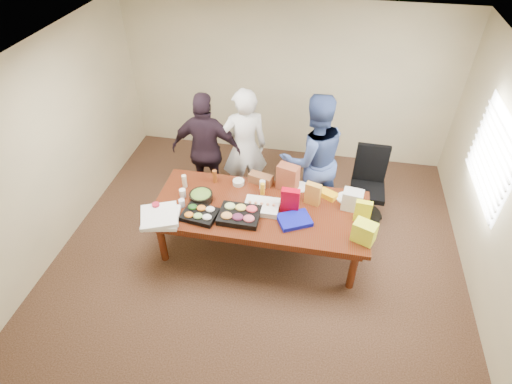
% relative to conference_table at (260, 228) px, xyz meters
% --- Properties ---
extents(floor, '(5.50, 5.00, 0.02)m').
position_rel_conference_table_xyz_m(floor, '(0.00, 0.00, -0.39)').
color(floor, '#47301E').
rests_on(floor, ground).
extents(ceiling, '(5.50, 5.00, 0.02)m').
position_rel_conference_table_xyz_m(ceiling, '(0.00, 0.00, 2.33)').
color(ceiling, white).
rests_on(ceiling, wall_back).
extents(wall_back, '(5.50, 0.04, 2.70)m').
position_rel_conference_table_xyz_m(wall_back, '(0.00, 2.50, 0.98)').
color(wall_back, beige).
rests_on(wall_back, floor).
extents(wall_front, '(5.50, 0.04, 2.70)m').
position_rel_conference_table_xyz_m(wall_front, '(0.00, -2.50, 0.98)').
color(wall_front, beige).
rests_on(wall_front, floor).
extents(wall_left, '(0.04, 5.00, 2.70)m').
position_rel_conference_table_xyz_m(wall_left, '(-2.75, 0.00, 0.98)').
color(wall_left, beige).
rests_on(wall_left, floor).
extents(wall_right, '(0.04, 5.00, 2.70)m').
position_rel_conference_table_xyz_m(wall_right, '(2.75, 0.00, 0.98)').
color(wall_right, beige).
rests_on(wall_right, floor).
extents(window_panel, '(0.03, 1.40, 1.10)m').
position_rel_conference_table_xyz_m(window_panel, '(2.72, 0.60, 1.12)').
color(window_panel, white).
rests_on(window_panel, wall_right).
extents(window_blinds, '(0.04, 1.36, 1.00)m').
position_rel_conference_table_xyz_m(window_blinds, '(2.68, 0.60, 1.12)').
color(window_blinds, beige).
rests_on(window_blinds, wall_right).
extents(conference_table, '(2.80, 1.20, 0.75)m').
position_rel_conference_table_xyz_m(conference_table, '(0.00, 0.00, 0.00)').
color(conference_table, '#4C1C0F').
rests_on(conference_table, floor).
extents(office_chair, '(0.58, 0.58, 1.11)m').
position_rel_conference_table_xyz_m(office_chair, '(1.42, 0.92, 0.18)').
color(office_chair, black).
rests_on(office_chair, floor).
extents(person_center, '(0.82, 0.69, 1.90)m').
position_rel_conference_table_xyz_m(person_center, '(-0.43, 1.03, 0.58)').
color(person_center, silver).
rests_on(person_center, floor).
extents(person_right, '(1.17, 1.05, 1.96)m').
position_rel_conference_table_xyz_m(person_right, '(0.58, 0.90, 0.61)').
color(person_right, '#334680').
rests_on(person_right, floor).
extents(person_left, '(1.08, 0.47, 1.82)m').
position_rel_conference_table_xyz_m(person_left, '(-0.98, 0.93, 0.54)').
color(person_left, black).
rests_on(person_left, floor).
extents(veggie_tray, '(0.47, 0.39, 0.06)m').
position_rel_conference_table_xyz_m(veggie_tray, '(-0.73, -0.31, 0.41)').
color(veggie_tray, black).
rests_on(veggie_tray, conference_table).
extents(fruit_tray, '(0.52, 0.41, 0.08)m').
position_rel_conference_table_xyz_m(fruit_tray, '(-0.23, -0.23, 0.41)').
color(fruit_tray, black).
rests_on(fruit_tray, conference_table).
extents(sheet_cake, '(0.45, 0.34, 0.08)m').
position_rel_conference_table_xyz_m(sheet_cake, '(0.02, -0.02, 0.41)').
color(sheet_cake, white).
rests_on(sheet_cake, conference_table).
extents(salad_bowl, '(0.35, 0.35, 0.10)m').
position_rel_conference_table_xyz_m(salad_bowl, '(-0.81, 0.01, 0.43)').
color(salad_bowl, black).
rests_on(salad_bowl, conference_table).
extents(chip_bag_blue, '(0.49, 0.44, 0.06)m').
position_rel_conference_table_xyz_m(chip_bag_blue, '(0.46, -0.18, 0.40)').
color(chip_bag_blue, '#0C12AA').
rests_on(chip_bag_blue, conference_table).
extents(chip_bag_red, '(0.24, 0.10, 0.34)m').
position_rel_conference_table_xyz_m(chip_bag_red, '(0.38, 0.01, 0.55)').
color(chip_bag_red, '#AB0216').
rests_on(chip_bag_red, conference_table).
extents(chip_bag_yellow, '(0.21, 0.10, 0.30)m').
position_rel_conference_table_xyz_m(chip_bag_yellow, '(1.28, 0.00, 0.53)').
color(chip_bag_yellow, yellow).
rests_on(chip_bag_yellow, conference_table).
extents(chip_bag_orange, '(0.22, 0.14, 0.31)m').
position_rel_conference_table_xyz_m(chip_bag_orange, '(0.65, 0.22, 0.53)').
color(chip_bag_orange, gold).
rests_on(chip_bag_orange, conference_table).
extents(mayo_jar, '(0.09, 0.09, 0.13)m').
position_rel_conference_table_xyz_m(mayo_jar, '(-0.05, 0.40, 0.44)').
color(mayo_jar, silver).
rests_on(mayo_jar, conference_table).
extents(mustard_bottle, '(0.07, 0.07, 0.18)m').
position_rel_conference_table_xyz_m(mustard_bottle, '(-0.03, 0.28, 0.46)').
color(mustard_bottle, gold).
rests_on(mustard_bottle, conference_table).
extents(dressing_bottle, '(0.07, 0.07, 0.19)m').
position_rel_conference_table_xyz_m(dressing_bottle, '(-0.72, 0.42, 0.47)').
color(dressing_bottle, brown).
rests_on(dressing_bottle, conference_table).
extents(ranch_bottle, '(0.07, 0.07, 0.19)m').
position_rel_conference_table_xyz_m(ranch_bottle, '(-1.11, 0.24, 0.47)').
color(ranch_bottle, beige).
rests_on(ranch_bottle, conference_table).
extents(banana_bunch, '(0.27, 0.23, 0.08)m').
position_rel_conference_table_xyz_m(banana_bunch, '(0.85, 0.38, 0.41)').
color(banana_bunch, '#FFB610').
rests_on(banana_bunch, conference_table).
extents(bread_loaf, '(0.36, 0.22, 0.13)m').
position_rel_conference_table_xyz_m(bread_loaf, '(-0.09, 0.52, 0.44)').
color(bread_loaf, brown).
rests_on(bread_loaf, conference_table).
extents(kraft_bag, '(0.32, 0.24, 0.37)m').
position_rel_conference_table_xyz_m(kraft_bag, '(0.29, 0.47, 0.56)').
color(kraft_bag, brown).
rests_on(kraft_bag, conference_table).
extents(red_cup, '(0.12, 0.12, 0.13)m').
position_rel_conference_table_xyz_m(red_cup, '(-1.30, -0.32, 0.44)').
color(red_cup, '#AD1C32').
rests_on(red_cup, conference_table).
extents(clear_cup_a, '(0.09, 0.09, 0.11)m').
position_rel_conference_table_xyz_m(clear_cup_a, '(-1.01, -0.16, 0.43)').
color(clear_cup_a, white).
rests_on(clear_cup_a, conference_table).
extents(clear_cup_b, '(0.09, 0.09, 0.12)m').
position_rel_conference_table_xyz_m(clear_cup_b, '(-1.07, 0.03, 0.43)').
color(clear_cup_b, white).
rests_on(clear_cup_b, conference_table).
extents(pizza_box_lower, '(0.53, 0.53, 0.05)m').
position_rel_conference_table_xyz_m(pizza_box_lower, '(-1.19, -0.45, 0.40)').
color(pizza_box_lower, white).
rests_on(pizza_box_lower, conference_table).
extents(pizza_box_upper, '(0.58, 0.58, 0.05)m').
position_rel_conference_table_xyz_m(pizza_box_upper, '(-1.20, -0.47, 0.45)').
color(pizza_box_upper, white).
rests_on(pizza_box_upper, pizza_box_lower).
extents(plate_a, '(0.31, 0.31, 0.02)m').
position_rel_conference_table_xyz_m(plate_a, '(1.09, 0.39, 0.38)').
color(plate_a, white).
rests_on(plate_a, conference_table).
extents(plate_b, '(0.28, 0.28, 0.01)m').
position_rel_conference_table_xyz_m(plate_b, '(0.47, 0.52, 0.38)').
color(plate_b, white).
rests_on(plate_b, conference_table).
extents(dip_bowl_a, '(0.17, 0.17, 0.06)m').
position_rel_conference_table_xyz_m(dip_bowl_a, '(0.37, 0.30, 0.41)').
color(dip_bowl_a, beige).
rests_on(dip_bowl_a, conference_table).
extents(dip_bowl_b, '(0.20, 0.20, 0.06)m').
position_rel_conference_table_xyz_m(dip_bowl_b, '(-0.39, 0.43, 0.41)').
color(dip_bowl_b, silver).
rests_on(dip_bowl_b, conference_table).
extents(grocery_bag_white, '(0.28, 0.22, 0.27)m').
position_rel_conference_table_xyz_m(grocery_bag_white, '(1.16, 0.22, 0.51)').
color(grocery_bag_white, silver).
rests_on(grocery_bag_white, conference_table).
extents(grocery_bag_yellow, '(0.31, 0.27, 0.26)m').
position_rel_conference_table_xyz_m(grocery_bag_yellow, '(1.30, -0.34, 0.51)').
color(grocery_bag_yellow, '#E5F72A').
rests_on(grocery_bag_yellow, conference_table).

